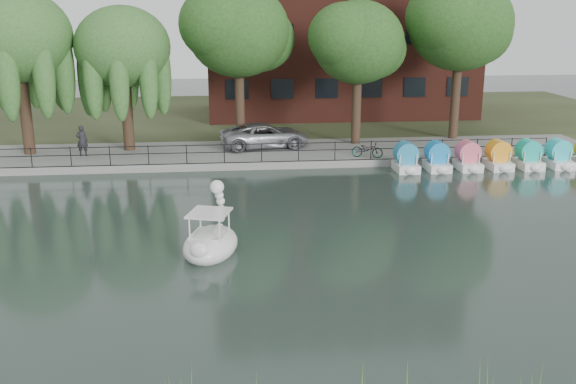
{
  "coord_description": "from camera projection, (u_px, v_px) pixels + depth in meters",
  "views": [
    {
      "loc": [
        -1.96,
        -20.44,
        8.36
      ],
      "look_at": [
        0.5,
        4.0,
        1.3
      ],
      "focal_mm": 40.0,
      "sensor_mm": 36.0,
      "label": 1
    }
  ],
  "objects": [
    {
      "name": "railing",
      "position": [
        262.0,
        148.0,
        34.4
      ],
      "size": [
        32.0,
        0.05,
        1.0
      ],
      "color": "black",
      "rests_on": "promenade"
    },
    {
      "name": "willow_left",
      "position": [
        17.0,
        37.0,
        34.67
      ],
      "size": [
        5.88,
        5.88,
        9.01
      ],
      "color": "#473323",
      "rests_on": "promenade"
    },
    {
      "name": "land_strip",
      "position": [
        249.0,
        116.0,
        50.68
      ],
      "size": [
        60.0,
        22.0,
        0.36
      ],
      "primitive_type": "cube",
      "color": "#47512D",
      "rests_on": "ground_plane"
    },
    {
      "name": "minivan",
      "position": [
        265.0,
        134.0,
        37.77
      ],
      "size": [
        3.75,
        6.38,
        1.67
      ],
      "primitive_type": "imported",
      "rotation": [
        0.0,
        0.0,
        1.74
      ],
      "color": "gray",
      "rests_on": "promenade"
    },
    {
      "name": "broadleaf_far",
      "position": [
        461.0,
        25.0,
        38.89
      ],
      "size": [
        6.3,
        6.3,
        9.71
      ],
      "color": "#473323",
      "rests_on": "promenade"
    },
    {
      "name": "broadleaf_center",
      "position": [
        238.0,
        31.0,
        37.21
      ],
      "size": [
        6.0,
        6.0,
        9.25
      ],
      "color": "#473323",
      "rests_on": "promenade"
    },
    {
      "name": "kerb",
      "position": [
        262.0,
        166.0,
        34.47
      ],
      "size": [
        40.0,
        0.25,
        0.4
      ],
      "primitive_type": "cube",
      "color": "gray",
      "rests_on": "ground_plane"
    },
    {
      "name": "promenade",
      "position": [
        259.0,
        154.0,
        37.29
      ],
      "size": [
        40.0,
        6.0,
        0.4
      ],
      "primitive_type": "cube",
      "color": "gray",
      "rests_on": "ground_plane"
    },
    {
      "name": "broadleaf_right",
      "position": [
        358.0,
        43.0,
        37.59
      ],
      "size": [
        5.4,
        5.4,
        8.32
      ],
      "color": "#473323",
      "rests_on": "promenade"
    },
    {
      "name": "willow_mid",
      "position": [
        123.0,
        47.0,
        35.85
      ],
      "size": [
        5.32,
        5.32,
        8.15
      ],
      "color": "#473323",
      "rests_on": "promenade"
    },
    {
      "name": "pedal_boat_row",
      "position": [
        498.0,
        158.0,
        34.54
      ],
      "size": [
        11.35,
        1.7,
        1.4
      ],
      "color": "white",
      "rests_on": "ground_plane"
    },
    {
      "name": "bicycle",
      "position": [
        367.0,
        148.0,
        35.37
      ],
      "size": [
        1.15,
        1.82,
        1.0
      ],
      "primitive_type": "imported",
      "rotation": [
        0.0,
        0.0,
        1.22
      ],
      "color": "gray",
      "rests_on": "promenade"
    },
    {
      "name": "swan_boat",
      "position": [
        211.0,
        239.0,
        22.61
      ],
      "size": [
        2.55,
        3.27,
        2.44
      ],
      "rotation": [
        0.0,
        0.0,
        -0.29
      ],
      "color": "white",
      "rests_on": "ground_plane"
    },
    {
      "name": "ground_plane",
      "position": [
        285.0,
        261.0,
        22.04
      ],
      "size": [
        120.0,
        120.0,
        0.0
      ],
      "primitive_type": "plane",
      "color": "#34463D"
    },
    {
      "name": "pedestrian",
      "position": [
        82.0,
        139.0,
        35.58
      ],
      "size": [
        0.75,
        0.53,
        1.98
      ],
      "primitive_type": "imported",
      "rotation": [
        0.0,
        0.0,
        3.21
      ],
      "color": "black",
      "rests_on": "promenade"
    }
  ]
}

